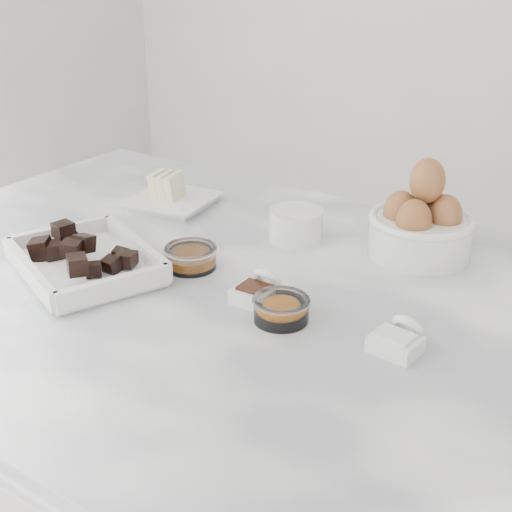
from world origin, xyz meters
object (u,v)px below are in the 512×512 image
at_px(egg_bowl, 421,224).
at_px(chocolate_dish, 85,257).
at_px(butter_plate, 172,195).
at_px(salt_spoon, 399,339).
at_px(zest_bowl, 281,308).
at_px(sugar_ramekin, 296,224).
at_px(honey_bowl, 191,257).
at_px(vanilla_spoon, 259,291).

bearing_deg(egg_bowl, chocolate_dish, -138.45).
height_order(butter_plate, salt_spoon, butter_plate).
distance_m(chocolate_dish, zest_bowl, 0.31).
distance_m(butter_plate, zest_bowl, 0.45).
xyz_separation_m(sugar_ramekin, honey_bowl, (-0.07, -0.17, -0.01)).
height_order(honey_bowl, vanilla_spoon, vanilla_spoon).
distance_m(honey_bowl, vanilla_spoon, 0.14).
bearing_deg(vanilla_spoon, chocolate_dish, -164.76).
bearing_deg(butter_plate, egg_bowl, 6.12).
bearing_deg(egg_bowl, zest_bowl, -102.56).
bearing_deg(honey_bowl, sugar_ramekin, 67.26).
height_order(chocolate_dish, salt_spoon, chocolate_dish).
bearing_deg(chocolate_dish, sugar_ramekin, 55.15).
bearing_deg(vanilla_spoon, egg_bowl, 65.73).
xyz_separation_m(egg_bowl, vanilla_spoon, (-0.12, -0.26, -0.03)).
relative_size(chocolate_dish, vanilla_spoon, 3.90).
distance_m(sugar_ramekin, egg_bowl, 0.19).
xyz_separation_m(butter_plate, vanilla_spoon, (0.33, -0.21, -0.00)).
distance_m(butter_plate, honey_bowl, 0.26).
bearing_deg(honey_bowl, salt_spoon, -5.93).
relative_size(butter_plate, sugar_ramekin, 1.82).
bearing_deg(chocolate_dish, vanilla_spoon, 15.24).
bearing_deg(salt_spoon, egg_bowl, 107.93).
bearing_deg(egg_bowl, vanilla_spoon, -114.27).
bearing_deg(vanilla_spoon, salt_spoon, -2.10).
xyz_separation_m(honey_bowl, vanilla_spoon, (0.14, -0.03, -0.00)).
xyz_separation_m(honey_bowl, salt_spoon, (0.34, -0.03, -0.00)).
bearing_deg(honey_bowl, butter_plate, 136.38).
relative_size(egg_bowl, honey_bowl, 2.04).
relative_size(vanilla_spoon, salt_spoon, 0.99).
height_order(butter_plate, zest_bowl, butter_plate).
distance_m(chocolate_dish, sugar_ramekin, 0.32).
bearing_deg(salt_spoon, vanilla_spoon, 177.90).
relative_size(butter_plate, salt_spoon, 2.17).
bearing_deg(chocolate_dish, zest_bowl, 7.76).
bearing_deg(butter_plate, zest_bowl, -31.88).
bearing_deg(butter_plate, salt_spoon, -22.29).
height_order(sugar_ramekin, egg_bowl, egg_bowl).
height_order(sugar_ramekin, vanilla_spoon, sugar_ramekin).
relative_size(butter_plate, honey_bowl, 1.98).
relative_size(chocolate_dish, sugar_ramekin, 3.23).
height_order(chocolate_dish, egg_bowl, egg_bowl).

